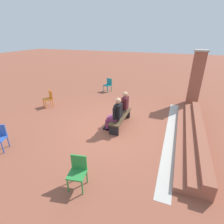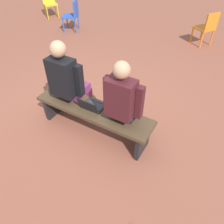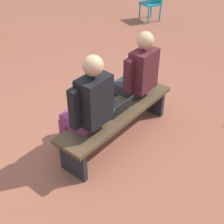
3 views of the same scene
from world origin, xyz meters
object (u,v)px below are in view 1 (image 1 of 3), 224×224
(person_adult, at_px, (115,114))
(plastic_chair_near_bench_right, at_px, (78,170))
(plastic_chair_far_left, at_px, (108,84))
(laptop, at_px, (121,115))
(person_student, at_px, (123,105))
(plastic_chair_mid_courtyard, at_px, (49,98))
(bench, at_px, (121,118))

(person_adult, height_order, plastic_chair_near_bench_right, person_adult)
(plastic_chair_near_bench_right, relative_size, plastic_chair_far_left, 1.00)
(laptop, relative_size, plastic_chair_near_bench_right, 0.38)
(person_adult, bearing_deg, person_student, 179.87)
(laptop, bearing_deg, person_student, -170.75)
(laptop, relative_size, plastic_chair_mid_courtyard, 0.38)
(bench, distance_m, laptop, 0.15)
(bench, xyz_separation_m, laptop, (0.02, 0.01, 0.15))
(bench, distance_m, plastic_chair_mid_courtyard, 4.19)
(plastic_chair_far_left, bearing_deg, plastic_chair_mid_courtyard, -28.75)
(plastic_chair_mid_courtyard, bearing_deg, laptop, 80.35)
(plastic_chair_near_bench_right, bearing_deg, plastic_chair_mid_courtyard, -134.47)
(person_student, bearing_deg, bench, 8.26)
(laptop, bearing_deg, plastic_chair_mid_courtyard, -99.65)
(person_adult, xyz_separation_m, laptop, (-0.43, 0.08, -0.23))
(bench, xyz_separation_m, plastic_chair_mid_courtyard, (-0.68, -4.13, 0.13))
(plastic_chair_near_bench_right, distance_m, plastic_chair_mid_courtyard, 5.77)
(plastic_chair_far_left, bearing_deg, person_student, 29.89)
(bench, height_order, laptop, laptop)
(bench, bearing_deg, person_student, -171.74)
(plastic_chair_near_bench_right, height_order, plastic_chair_far_left, same)
(bench, height_order, plastic_chair_near_bench_right, plastic_chair_near_bench_right)
(laptop, bearing_deg, bench, -152.94)
(person_student, bearing_deg, plastic_chair_far_left, -150.11)
(person_adult, distance_m, plastic_chair_near_bench_right, 2.92)
(person_student, height_order, plastic_chair_near_bench_right, person_student)
(person_adult, relative_size, plastic_chair_far_left, 1.63)
(person_student, xyz_separation_m, person_adult, (0.92, -0.00, 0.01))
(plastic_chair_far_left, distance_m, plastic_chair_mid_courtyard, 4.00)
(laptop, relative_size, plastic_chair_far_left, 0.38)
(bench, height_order, person_student, person_student)
(person_adult, height_order, plastic_chair_far_left, person_adult)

